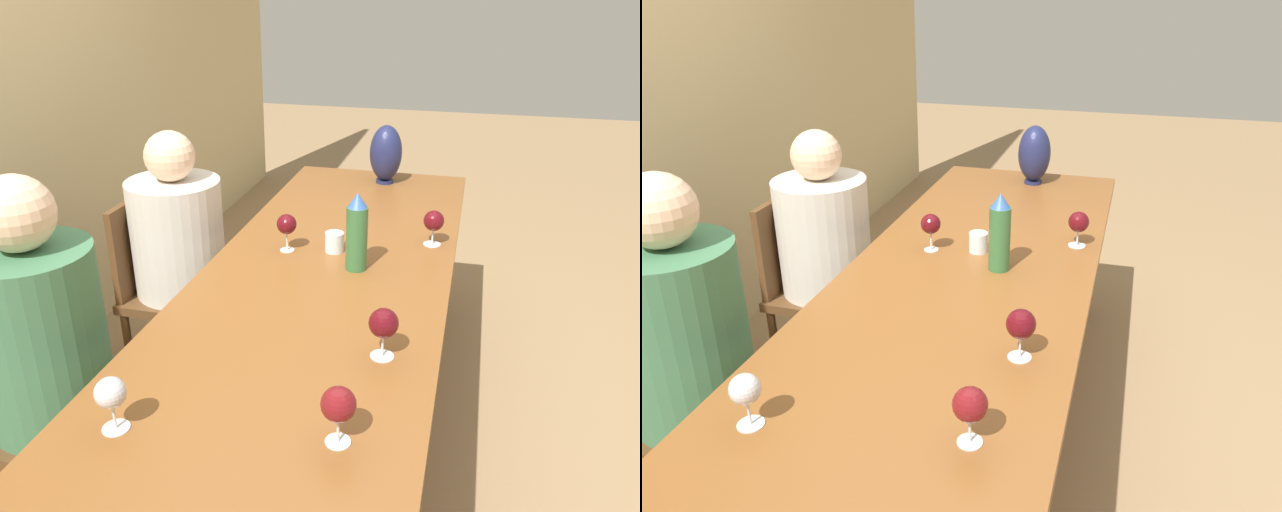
{
  "view_description": "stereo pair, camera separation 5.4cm",
  "coord_description": "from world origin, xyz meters",
  "views": [
    {
      "loc": [
        -1.9,
        -0.48,
        1.73
      ],
      "look_at": [
        -0.02,
        0.0,
        0.86
      ],
      "focal_mm": 35.0,
      "sensor_mm": 36.0,
      "label": 1
    },
    {
      "loc": [
        -1.89,
        -0.53,
        1.73
      ],
      "look_at": [
        -0.02,
        0.0,
        0.86
      ],
      "focal_mm": 35.0,
      "sensor_mm": 36.0,
      "label": 2
    }
  ],
  "objects": [
    {
      "name": "water_tumbler",
      "position": [
        0.25,
        0.01,
        0.8
      ],
      "size": [
        0.07,
        0.07,
        0.08
      ],
      "color": "silver",
      "rests_on": "dining_table"
    },
    {
      "name": "vase",
      "position": [
        1.17,
        -0.04,
        0.91
      ],
      "size": [
        0.16,
        0.16,
        0.3
      ],
      "color": "#1E234C",
      "rests_on": "dining_table"
    },
    {
      "name": "wine_glass_5",
      "position": [
        0.21,
        0.19,
        0.86
      ],
      "size": [
        0.08,
        0.08,
        0.15
      ],
      "color": "silver",
      "rests_on": "dining_table"
    },
    {
      "name": "chair_far",
      "position": [
        0.35,
        0.79,
        0.47
      ],
      "size": [
        0.44,
        0.44,
        0.86
      ],
      "color": "brown",
      "rests_on": "ground_plane"
    },
    {
      "name": "chair_near",
      "position": [
        -0.56,
        0.79,
        0.47
      ],
      "size": [
        0.44,
        0.44,
        0.86
      ],
      "color": "brown",
      "rests_on": "ground_plane"
    },
    {
      "name": "wine_glass_3",
      "position": [
        -0.89,
        0.28,
        0.86
      ],
      "size": [
        0.07,
        0.07,
        0.14
      ],
      "color": "silver",
      "rests_on": "dining_table"
    },
    {
      "name": "water_bottle",
      "position": [
        0.12,
        -0.1,
        0.9
      ],
      "size": [
        0.08,
        0.08,
        0.29
      ],
      "color": "#336638",
      "rests_on": "dining_table"
    },
    {
      "name": "wine_glass_0",
      "position": [
        -0.43,
        -0.28,
        0.86
      ],
      "size": [
        0.08,
        0.08,
        0.15
      ],
      "color": "silver",
      "rests_on": "dining_table"
    },
    {
      "name": "person_far",
      "position": [
        0.35,
        0.71,
        0.61
      ],
      "size": [
        0.39,
        0.39,
        1.17
      ],
      "color": "#2D2D38",
      "rests_on": "ground_plane"
    },
    {
      "name": "person_near",
      "position": [
        -0.56,
        0.71,
        0.66
      ],
      "size": [
        0.38,
        0.38,
        1.25
      ],
      "color": "#2D2D38",
      "rests_on": "ground_plane"
    },
    {
      "name": "ground_plane",
      "position": [
        0.0,
        0.0,
        0.0
      ],
      "size": [
        14.0,
        14.0,
        0.0
      ],
      "primitive_type": "plane",
      "color": "#937551"
    },
    {
      "name": "dining_table",
      "position": [
        0.0,
        0.0,
        0.69
      ],
      "size": [
        2.72,
        0.88,
        0.76
      ],
      "color": "brown",
      "rests_on": "ground_plane"
    },
    {
      "name": "wine_glass_4",
      "position": [
        -0.8,
        -0.24,
        0.86
      ],
      "size": [
        0.08,
        0.08,
        0.15
      ],
      "color": "silver",
      "rests_on": "dining_table"
    },
    {
      "name": "wine_glass_2",
      "position": [
        0.41,
        -0.35,
        0.86
      ],
      "size": [
        0.08,
        0.08,
        0.14
      ],
      "color": "silver",
      "rests_on": "dining_table"
    }
  ]
}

